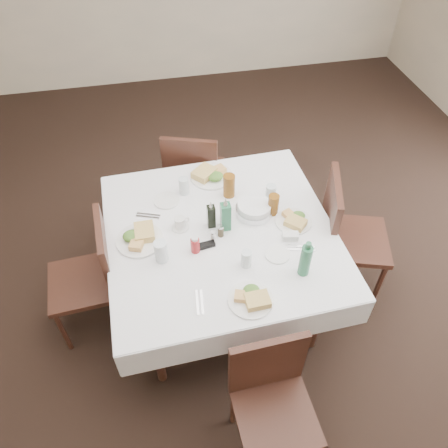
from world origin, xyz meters
name	(u,v)px	position (x,y,z in m)	size (l,w,h in m)	color
ground_plane	(237,289)	(0.00, 0.00, 0.00)	(7.00, 7.00, 0.00)	black
room_shell	(244,90)	(0.00, 0.00, 1.71)	(6.04, 7.04, 2.80)	#B8AB94
dining_table	(221,238)	(-0.14, -0.06, 0.69)	(1.51, 1.51, 0.76)	black
chair_north	(193,172)	(-0.19, 0.86, 0.53)	(0.55, 0.55, 0.92)	black
chair_south	(271,395)	(-0.07, -1.06, 0.51)	(0.43, 0.43, 0.89)	black
chair_east	(343,231)	(0.75, -0.06, 0.57)	(0.59, 0.59, 0.99)	black
chair_west	(94,272)	(-0.99, -0.04, 0.53)	(0.47, 0.47, 0.93)	black
meal_north	(211,175)	(-0.10, 0.48, 0.79)	(0.31, 0.31, 0.07)	white
meal_south	(252,298)	(-0.07, -0.62, 0.78)	(0.26, 0.26, 0.06)	white
meal_east	(294,220)	(0.35, -0.08, 0.78)	(0.24, 0.24, 0.05)	white
meal_west	(139,237)	(-0.66, -0.03, 0.79)	(0.30, 0.30, 0.07)	white
side_plate_a	(167,200)	(-0.45, 0.29, 0.77)	(0.18, 0.18, 0.01)	white
side_plate_b	(277,254)	(0.16, -0.33, 0.77)	(0.15, 0.15, 0.01)	white
water_n	(184,186)	(-0.32, 0.35, 0.83)	(0.07, 0.07, 0.13)	silver
water_s	(246,259)	(-0.05, -0.36, 0.82)	(0.06, 0.06, 0.12)	silver
water_e	(271,193)	(0.25, 0.16, 0.83)	(0.07, 0.07, 0.13)	silver
water_w	(161,251)	(-0.54, -0.22, 0.84)	(0.08, 0.08, 0.15)	silver
iced_tea_a	(229,186)	(-0.01, 0.27, 0.85)	(0.08, 0.08, 0.17)	brown
iced_tea_b	(273,205)	(0.24, 0.03, 0.84)	(0.07, 0.07, 0.15)	brown
bread_basket	(254,209)	(0.11, 0.06, 0.80)	(0.25, 0.25, 0.08)	silver
oil_cruet_dark	(211,216)	(-0.19, 0.00, 0.85)	(0.05, 0.05, 0.21)	black
oil_cruet_green	(225,216)	(-0.10, -0.04, 0.87)	(0.06, 0.06, 0.26)	#296D48
ketchup_bottle	(195,245)	(-0.33, -0.19, 0.82)	(0.06, 0.06, 0.12)	#A31F23
salt_shaker	(213,236)	(-0.20, -0.13, 0.80)	(0.03, 0.03, 0.08)	white
pepper_shaker	(221,231)	(-0.15, -0.10, 0.81)	(0.04, 0.04, 0.09)	#433826
coffee_mug	(180,223)	(-0.39, 0.03, 0.80)	(0.12, 0.11, 0.08)	white
sunglasses	(205,245)	(-0.26, -0.17, 0.78)	(0.13, 0.06, 0.03)	black
green_bottle	(305,260)	(0.27, -0.49, 0.88)	(0.07, 0.07, 0.26)	#296D48
sugar_caddy	(290,236)	(0.28, -0.22, 0.79)	(0.11, 0.08, 0.05)	white
cutlery_n	(230,183)	(0.02, 0.39, 0.77)	(0.08, 0.19, 0.01)	silver
cutlery_s	(200,302)	(-0.36, -0.57, 0.77)	(0.06, 0.17, 0.01)	silver
cutlery_e	(300,248)	(0.32, -0.31, 0.77)	(0.19, 0.09, 0.01)	silver
cutlery_w	(148,216)	(-0.59, 0.17, 0.77)	(0.17, 0.09, 0.01)	silver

